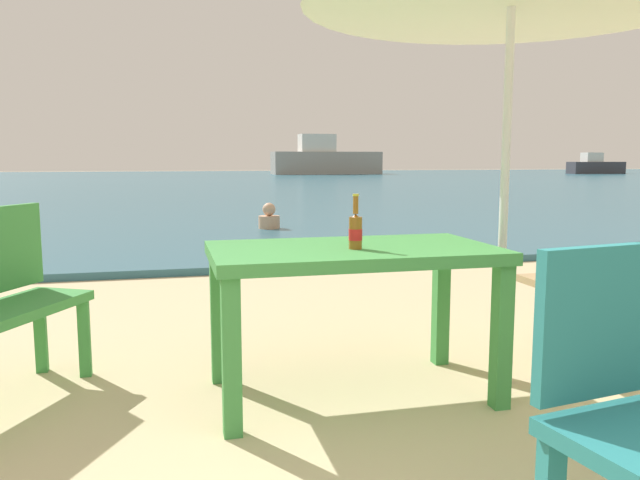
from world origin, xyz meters
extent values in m
cube|color=#2D6075|center=(0.00, 30.00, 0.04)|extent=(120.00, 50.00, 0.08)
cube|color=#3D8C42|center=(-0.39, 1.53, 0.73)|extent=(1.40, 0.80, 0.06)
cube|color=#3D8C42|center=(-1.03, 1.19, 0.35)|extent=(0.08, 0.08, 0.70)
cube|color=#3D8C42|center=(0.25, 1.19, 0.35)|extent=(0.08, 0.08, 0.70)
cube|color=#3D8C42|center=(-1.03, 1.87, 0.35)|extent=(0.08, 0.08, 0.70)
cube|color=#3D8C42|center=(0.25, 1.87, 0.35)|extent=(0.08, 0.08, 0.70)
cylinder|color=brown|center=(-0.40, 1.45, 0.84)|extent=(0.06, 0.06, 0.16)
cone|color=brown|center=(-0.40, 1.45, 0.92)|extent=(0.06, 0.06, 0.03)
cylinder|color=brown|center=(-0.40, 1.45, 0.97)|extent=(0.03, 0.03, 0.09)
cylinder|color=red|center=(-0.40, 1.45, 0.83)|extent=(0.07, 0.07, 0.05)
cylinder|color=gold|center=(-0.40, 1.45, 1.02)|extent=(0.03, 0.03, 0.01)
cylinder|color=silver|center=(0.42, 1.50, 1.15)|extent=(0.04, 0.04, 2.30)
cube|color=tan|center=(0.86, 1.51, 0.52)|extent=(0.44, 0.44, 0.04)
cylinder|color=tan|center=(0.86, 1.51, 0.25)|extent=(0.07, 0.07, 0.50)
cylinder|color=tan|center=(0.86, 1.51, 0.01)|extent=(0.32, 0.32, 0.03)
cube|color=#3D8C42|center=(-1.74, 2.14, 0.21)|extent=(0.06, 0.06, 0.42)
cube|color=#3D8C42|center=(-1.98, 2.27, 0.21)|extent=(0.06, 0.06, 0.42)
cylinder|color=tan|center=(0.31, 8.46, 0.18)|extent=(0.34, 0.34, 0.20)
sphere|color=tan|center=(0.31, 8.46, 0.39)|extent=(0.21, 0.21, 0.21)
cube|color=#38383F|center=(29.33, 38.42, 0.51)|extent=(4.21, 1.15, 0.86)
cube|color=silver|center=(28.94, 38.42, 1.28)|extent=(1.34, 0.86, 0.67)
cube|color=gray|center=(9.83, 41.87, 0.87)|extent=(7.69, 2.10, 1.57)
cube|color=silver|center=(9.13, 41.87, 2.27)|extent=(2.45, 1.57, 1.22)
camera|label=1|loc=(-1.27, -1.40, 1.19)|focal=35.07mm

